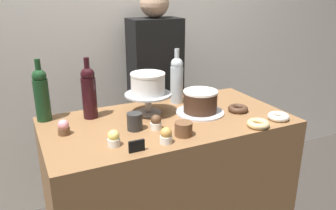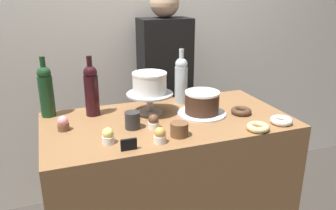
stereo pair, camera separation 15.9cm
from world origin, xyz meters
The scene contains 20 objects.
back_wall centered at (0.00, 0.91, 1.30)m, with size 6.00×0.05×2.60m.
display_counter centered at (0.00, 0.00, 0.47)m, with size 1.29×0.67×0.94m.
cake_stand_pedestal centered at (-0.06, 0.12, 1.02)m, with size 0.25×0.25×0.12m.
white_layer_cake centered at (-0.06, 0.12, 1.11)m, with size 0.19×0.19×0.11m.
silver_serving_platter centered at (0.20, 0.01, 0.95)m, with size 0.27×0.27×0.01m.
chocolate_round_cake centered at (0.20, 0.01, 1.01)m, with size 0.19×0.19×0.12m.
wine_bottle_dark_red centered at (-0.36, 0.20, 1.09)m, with size 0.08×0.08×0.33m.
wine_bottle_clear centered at (0.16, 0.23, 1.09)m, with size 0.08×0.08×0.33m.
wine_bottle_green centered at (-0.59, 0.27, 1.09)m, with size 0.08×0.08×0.33m.
cupcake_strawberry centered at (-0.53, 0.04, 0.98)m, with size 0.06×0.06×0.07m.
cupcake_lemon centered at (-0.35, -0.18, 0.98)m, with size 0.06×0.06×0.07m.
cupcake_chocolate centered at (-0.11, -0.09, 0.98)m, with size 0.06×0.06×0.07m.
cupcake_caramel centered at (-0.13, -0.25, 0.98)m, with size 0.06×0.06×0.07m.
donut_chocolate centered at (0.41, -0.06, 0.96)m, with size 0.11×0.11×0.03m.
donut_sugar centered at (0.52, -0.25, 0.96)m, with size 0.11×0.11×0.03m.
donut_glazed centered at (0.36, -0.28, 0.96)m, with size 0.11×0.11×0.03m.
cookie_stack centered at (-0.02, -0.21, 0.97)m, with size 0.08×0.08×0.07m.
price_sign_chalkboard centered at (-0.28, -0.28, 0.97)m, with size 0.07×0.01×0.05m.
coffee_cup_ceramic centered at (-0.20, -0.05, 0.98)m, with size 0.08×0.08×0.08m.
barista_figure centered at (0.23, 0.69, 0.84)m, with size 0.36×0.22×1.60m.
Camera 1 is at (-0.71, -1.49, 1.60)m, focal length 36.11 mm.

